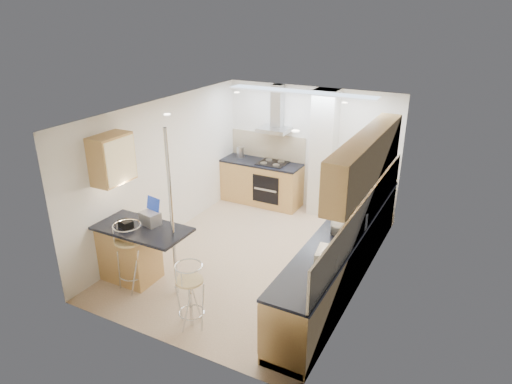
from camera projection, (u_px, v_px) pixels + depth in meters
The scene contains 16 objects.
ground at pixel (255, 257), 7.71m from camera, with size 4.80×4.80×0.00m, color tan.
room_shell at pixel (284, 167), 7.29m from camera, with size 3.64×4.84×2.51m.
right_counter at pixel (342, 254), 6.89m from camera, with size 0.63×4.40×0.92m.
back_counter at pixel (262, 182), 9.66m from camera, with size 1.70×0.63×0.92m.
peninsula at pixel (143, 255), 6.83m from camera, with size 1.47×0.72×0.94m.
microwave at pixel (349, 224), 6.49m from camera, with size 0.48×0.33×0.27m, color silver.
laptop at pixel (150, 218), 6.70m from camera, with size 0.28×0.21×0.19m, color #A7A8AF.
bag at pixel (126, 224), 6.62m from camera, with size 0.20×0.15×0.11m, color black.
bar_stool_near at pixel (131, 257), 6.67m from camera, with size 0.43×0.43×1.06m, color tan, non-canonical shape.
bar_stool_end at pixel (190, 296), 5.88m from camera, with size 0.38×0.38×0.93m, color tan, non-canonical shape.
jar_a at pixel (355, 207), 7.13m from camera, with size 0.12×0.12×0.20m, color silver.
jar_b at pixel (368, 208), 7.15m from camera, with size 0.11×0.11×0.13m, color silver.
jar_c at pixel (339, 222), 6.61m from camera, with size 0.14×0.14×0.21m, color beige.
jar_d at pixel (323, 251), 5.90m from camera, with size 0.10×0.10×0.13m, color silver.
bread_bin at pixel (328, 257), 5.72m from camera, with size 0.28×0.36×0.19m, color silver.
kettle at pixel (240, 152), 9.74m from camera, with size 0.16×0.16×0.23m, color #B2B5B7.
Camera 1 is at (3.14, -5.94, 3.95)m, focal length 32.00 mm.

